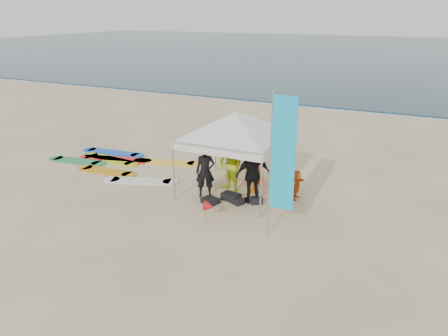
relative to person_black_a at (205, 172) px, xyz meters
name	(u,v)px	position (x,y,z in m)	size (l,w,h in m)	color
ground	(163,239)	(0.32, -2.96, -0.84)	(120.00, 120.00, 0.00)	beige
ocean	(395,52)	(0.32, 57.04, -0.80)	(160.00, 84.00, 0.08)	#0C2633
shoreline_foam	(327,107)	(0.32, 15.24, -0.83)	(160.00, 1.20, 0.01)	silver
person_black_a	(205,172)	(0.00, 0.00, 0.00)	(0.61, 0.40, 1.67)	black
person_yellow	(230,165)	(0.55, 0.65, 0.09)	(0.90, 0.70, 1.86)	#C5DF1F
person_orange_a	(253,167)	(1.22, 1.01, 0.03)	(1.12, 0.64, 1.73)	orange
person_black_b	(253,174)	(1.53, 0.22, 0.08)	(1.08, 0.45, 1.84)	black
person_orange_b	(255,161)	(0.96, 1.77, -0.04)	(0.78, 0.51, 1.59)	#E74B14
person_seated	(296,185)	(2.66, 1.05, -0.36)	(0.88, 0.28, 0.95)	#DB5513
canopy_tent	(236,112)	(0.71, 0.72, 1.82)	(4.04, 4.04, 3.05)	#A5A5A8
feather_flag	(282,156)	(3.01, -1.65, 1.44)	(0.65, 0.04, 3.86)	#A5A5A8
marker_pennant	(209,207)	(0.98, -1.61, -0.34)	(0.28, 0.28, 0.64)	#A5A5A8
gear_pile	(231,199)	(0.92, -0.07, -0.74)	(1.82, 1.07, 0.22)	black
surfboard_spread	(119,163)	(-4.50, 1.29, -0.80)	(5.61, 3.23, 0.07)	#C9D216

